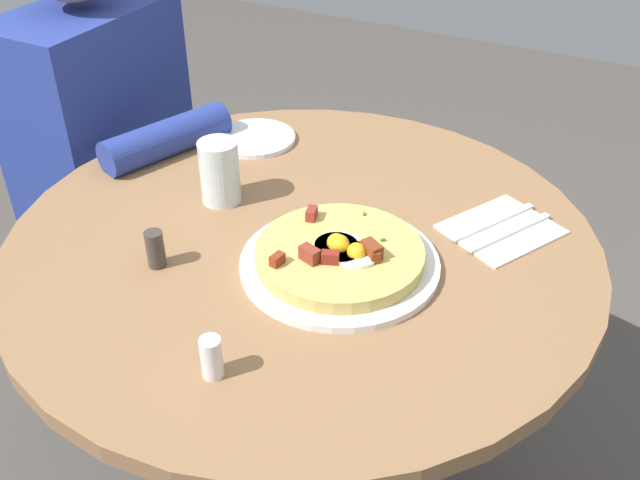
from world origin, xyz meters
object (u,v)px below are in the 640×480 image
Objects in this scene: person_seated at (113,191)px; pizza_plate at (340,264)px; breakfast_pizza at (340,254)px; salt_shaker at (212,358)px; dining_table at (303,314)px; fork at (510,232)px; knife at (493,222)px; water_glass at (220,172)px; bread_plate at (255,138)px; pepper_shaker at (155,249)px.

person_seated is 0.79m from pizza_plate.
pizza_plate is 0.02m from breakfast_pizza.
breakfast_pizza is 4.31× the size of salt_shaker.
pizza_plate is at bearing 62.77° from dining_table.
person_seated is at bearing 113.89° from fork.
knife is 0.46m from water_glass.
pepper_shaker reaches higher than bread_plate.
salt_shaker is (0.28, -0.04, 0.02)m from pizza_plate.
person_seated is 0.90m from salt_shaker.
pepper_shaker is (0.12, -0.25, 0.00)m from breakfast_pizza.
pizza_plate is 0.28m from pepper_shaker.
knife is at bearing 107.81° from water_glass.
breakfast_pizza is 0.28m from pepper_shaker.
water_glass reaches higher than pizza_plate.
person_seated reaches higher than pepper_shaker.
bread_plate is at bearing 108.14° from fork.
person_seated reaches higher than water_glass.
breakfast_pizza is at bearing 69.68° from person_seated.
person_seated is 0.56m from water_glass.
pizza_plate is at bearing 169.36° from knife.
fork is at bearing 152.74° from salt_shaker.
water_glass is (0.12, -0.47, 0.05)m from fork.
breakfast_pizza is 4.25× the size of pepper_shaker.
salt_shaker is at bearing 51.34° from person_seated.
salt_shaker is at bearing -179.48° from fork.
pepper_shaker is at bearing 11.69° from bread_plate.
fork is 0.56m from pepper_shaker.
water_glass reaches higher than fork.
fork is (-0.15, 0.30, 0.18)m from dining_table.
water_glass is 0.20m from pepper_shaker.
pizza_plate is (0.05, 0.09, 0.18)m from dining_table.
bread_plate is 0.90× the size of knife.
knife is 3.00× the size of pepper_shaker.
dining_table is 5.30× the size of knife.
breakfast_pizza is 0.28m from salt_shaker.
knife is (-0.22, 0.17, 0.00)m from pizza_plate.
breakfast_pizza is at bearing 169.57° from knife.
person_seated is 7.04× the size of bread_plate.
fork is at bearing 104.78° from water_glass.
breakfast_pizza is (0.05, 0.09, 0.19)m from dining_table.
pepper_shaker is at bearing 50.30° from person_seated.
breakfast_pizza reaches higher than dining_table.
salt_shaker is 0.99× the size of pepper_shaker.
knife is (-0.22, 0.17, -0.02)m from breakfast_pizza.
dining_table is 0.22m from breakfast_pizza.
person_seated reaches higher than dining_table.
bread_plate reaches higher than knife.
salt_shaker is at bearing 27.24° from bread_plate.
pepper_shaker is (0.33, -0.45, 0.02)m from fork.
person_seated is 3.74× the size of pizza_plate.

